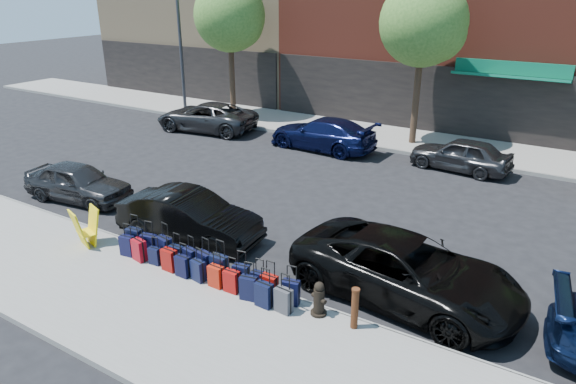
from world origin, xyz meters
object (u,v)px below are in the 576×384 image
Objects in this scene: fire_hydrant at (319,299)px; car_near_0 at (78,182)px; tree_left at (232,18)px; tree_center at (426,25)px; car_far_1 at (322,134)px; car_far_2 at (461,154)px; suitcase_front_5 at (205,263)px; car_far_0 at (206,117)px; car_near_1 at (189,217)px; car_near_2 at (406,270)px; bollard at (355,308)px; streetlight at (182,31)px; display_rack at (86,228)px.

car_near_0 reaches higher than fire_hydrant.
tree_center is (10.50, 0.00, 0.00)m from tree_left.
tree_left is 10.50m from tree_center.
car_far_1 is at bearing -141.60° from tree_center.
tree_left reaches higher than car_far_1.
car_far_1 is 6.13m from car_far_2.
tree_left is 8.87× the size of fire_hydrant.
car_far_0 is (-9.41, 11.31, 0.26)m from suitcase_front_5.
tree_center is at bearing -16.74° from car_near_1.
tree_left is 18.03m from suitcase_front_5.
suitcase_front_5 is 0.23× the size of car_near_1.
car_far_1 reaches higher than fire_hydrant.
car_near_0 is at bearing 5.34° from car_far_0.
car_near_2 is (11.78, 0.08, 0.10)m from car_near_0.
car_near_2 is 16.92m from car_far_0.
car_near_0 is at bearing -40.90° from car_far_2.
suitcase_front_5 is 1.04× the size of bollard.
tree_left reaches higher than car_near_2.
streetlight is 21.32m from car_near_2.
car_far_2 is at bearing 82.69° from suitcase_front_5.
fire_hydrant is (2.58, -14.29, -4.88)m from tree_center.
car_far_0 reaches higher than display_rack.
car_near_0 is 0.90× the size of car_near_1.
tree_left is 1.38× the size of car_far_0.
car_far_0 is at bearing -84.95° from car_far_1.
car_far_0 is (-14.02, 9.46, -0.04)m from car_near_2.
car_near_1 is (5.33, -0.24, 0.05)m from car_near_0.
tree_left reaches higher than fire_hydrant.
tree_center reaches higher than car_near_0.
tree_left is at bearing 132.87° from suitcase_front_5.
car_near_1 is 1.10× the size of car_far_2.
bollard is at bearing 172.81° from car_near_2.
fire_hydrant is at bearing 40.46° from car_far_0.
car_near_2 is at bearing 48.13° from car_far_0.
car_far_0 is (-13.57, 11.33, 0.08)m from bollard.
car_far_1 reaches higher than car_far_2.
tree_center is 1.85× the size of car_near_0.
streetlight is at bearing 141.13° from bollard.
tree_left and tree_center have the same top height.
suitcase_front_5 is 0.92× the size of display_rack.
streetlight is 16.67m from car_far_2.
suitcase_front_5 is at bearing -10.54° from car_far_2.
suitcase_front_5 is 0.18× the size of car_near_2.
tree_center is at bearing -39.56° from car_near_0.
tree_left reaches higher than bollard.
car_near_0 is at bearing 171.02° from bollard.
suitcase_front_5 is at bearing -160.09° from fire_hydrant.
car_far_0 is at bearing 62.42° from car_near_2.
car_near_1 is at bearing -47.94° from streetlight.
car_near_1 is (7.95, -12.77, -4.69)m from tree_left.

